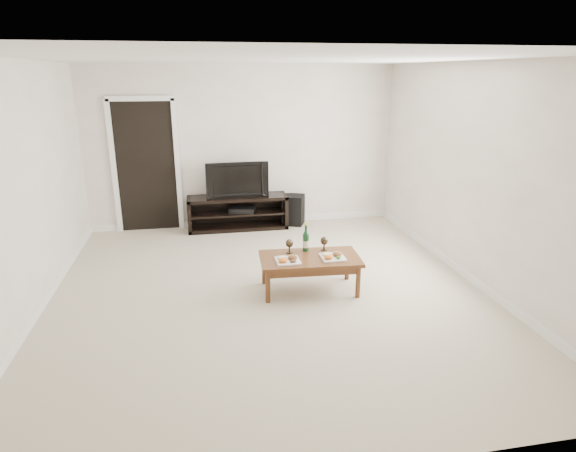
# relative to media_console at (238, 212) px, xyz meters

# --- Properties ---
(floor) EXTENTS (5.50, 5.50, 0.00)m
(floor) POSITION_rel_media_console_xyz_m (0.14, -2.50, -0.28)
(floor) COLOR #BCB098
(floor) RESTS_ON ground
(back_wall) EXTENTS (5.00, 0.04, 2.60)m
(back_wall) POSITION_rel_media_console_xyz_m (0.14, 0.27, 1.02)
(back_wall) COLOR white
(back_wall) RESTS_ON ground
(ceiling) EXTENTS (5.00, 5.50, 0.04)m
(ceiling) POSITION_rel_media_console_xyz_m (0.14, -2.50, 2.35)
(ceiling) COLOR white
(ceiling) RESTS_ON back_wall
(doorway) EXTENTS (0.90, 0.02, 2.05)m
(doorway) POSITION_rel_media_console_xyz_m (-1.41, 0.24, 0.75)
(doorway) COLOR black
(doorway) RESTS_ON ground
(media_console) EXTENTS (1.62, 0.45, 0.55)m
(media_console) POSITION_rel_media_console_xyz_m (0.00, 0.00, 0.00)
(media_console) COLOR black
(media_console) RESTS_ON ground
(television) EXTENTS (1.00, 0.17, 0.57)m
(television) POSITION_rel_media_console_xyz_m (0.00, 0.00, 0.56)
(television) COLOR black
(television) RESTS_ON media_console
(av_receiver) EXTENTS (0.45, 0.37, 0.08)m
(av_receiver) POSITION_rel_media_console_xyz_m (0.07, -0.01, 0.05)
(av_receiver) COLOR black
(av_receiver) RESTS_ON media_console
(subwoofer) EXTENTS (0.44, 0.44, 0.50)m
(subwoofer) POSITION_rel_media_console_xyz_m (0.95, 0.07, -0.02)
(subwoofer) COLOR black
(subwoofer) RESTS_ON ground
(coffee_table) EXTENTS (1.19, 0.70, 0.42)m
(coffee_table) POSITION_rel_media_console_xyz_m (0.62, -2.53, -0.07)
(coffee_table) COLOR brown
(coffee_table) RESTS_ON ground
(plate_left) EXTENTS (0.27, 0.27, 0.07)m
(plate_left) POSITION_rel_media_console_xyz_m (0.35, -2.61, 0.18)
(plate_left) COLOR white
(plate_left) RESTS_ON coffee_table
(plate_right) EXTENTS (0.27, 0.27, 0.07)m
(plate_right) POSITION_rel_media_console_xyz_m (0.88, -2.61, 0.18)
(plate_right) COLOR white
(plate_right) RESTS_ON coffee_table
(wine_bottle) EXTENTS (0.07, 0.07, 0.35)m
(wine_bottle) POSITION_rel_media_console_xyz_m (0.62, -2.31, 0.32)
(wine_bottle) COLOR #0F371B
(wine_bottle) RESTS_ON coffee_table
(goblet_left) EXTENTS (0.09, 0.09, 0.17)m
(goblet_left) POSITION_rel_media_console_xyz_m (0.41, -2.35, 0.23)
(goblet_left) COLOR #342C1C
(goblet_left) RESTS_ON coffee_table
(goblet_right) EXTENTS (0.09, 0.09, 0.17)m
(goblet_right) POSITION_rel_media_console_xyz_m (0.84, -2.34, 0.23)
(goblet_right) COLOR #342C1C
(goblet_right) RESTS_ON coffee_table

